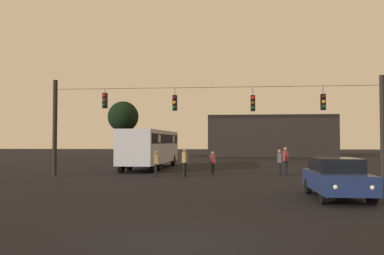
{
  "coord_description": "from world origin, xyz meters",
  "views": [
    {
      "loc": [
        1.16,
        -8.54,
        2.13
      ],
      "look_at": [
        -1.69,
        20.74,
        3.17
      ],
      "focal_mm": 38.05,
      "sensor_mm": 36.0,
      "label": 1
    }
  ],
  "objects_px": {
    "pedestrian_crossing_center": "(185,160)",
    "pedestrian_near_bus": "(286,159)",
    "tree_left_silhouette": "(123,117)",
    "car_near_right": "(337,177)",
    "city_bus": "(151,145)",
    "pedestrian_crossing_left": "(213,162)",
    "pedestrian_crossing_right": "(156,162)",
    "pedestrian_trailing": "(279,161)"
  },
  "relations": [
    {
      "from": "pedestrian_crossing_right",
      "to": "tree_left_silhouette",
      "type": "height_order",
      "value": "tree_left_silhouette"
    },
    {
      "from": "pedestrian_trailing",
      "to": "tree_left_silhouette",
      "type": "bearing_deg",
      "value": 123.81
    },
    {
      "from": "pedestrian_trailing",
      "to": "tree_left_silhouette",
      "type": "relative_size",
      "value": 0.22
    },
    {
      "from": "pedestrian_crossing_left",
      "to": "tree_left_silhouette",
      "type": "bearing_deg",
      "value": 116.84
    },
    {
      "from": "pedestrian_crossing_left",
      "to": "tree_left_silhouette",
      "type": "height_order",
      "value": "tree_left_silhouette"
    },
    {
      "from": "pedestrian_crossing_left",
      "to": "pedestrian_crossing_right",
      "type": "xyz_separation_m",
      "value": [
        -3.4,
        -1.62,
        0.04
      ]
    },
    {
      "from": "city_bus",
      "to": "car_near_right",
      "type": "xyz_separation_m",
      "value": [
        10.31,
        -16.0,
        -1.07
      ]
    },
    {
      "from": "pedestrian_near_bus",
      "to": "tree_left_silhouette",
      "type": "xyz_separation_m",
      "value": [
        -17.47,
        24.51,
        4.35
      ]
    },
    {
      "from": "city_bus",
      "to": "pedestrian_crossing_left",
      "type": "bearing_deg",
      "value": -47.21
    },
    {
      "from": "tree_left_silhouette",
      "to": "car_near_right",
      "type": "bearing_deg",
      "value": -63.34
    },
    {
      "from": "pedestrian_crossing_left",
      "to": "pedestrian_near_bus",
      "type": "height_order",
      "value": "pedestrian_near_bus"
    },
    {
      "from": "pedestrian_near_bus",
      "to": "pedestrian_crossing_left",
      "type": "bearing_deg",
      "value": -171.2
    },
    {
      "from": "pedestrian_crossing_left",
      "to": "tree_left_silhouette",
      "type": "distance_m",
      "value": 28.65
    },
    {
      "from": "pedestrian_crossing_center",
      "to": "pedestrian_near_bus",
      "type": "height_order",
      "value": "pedestrian_near_bus"
    },
    {
      "from": "pedestrian_crossing_center",
      "to": "pedestrian_crossing_right",
      "type": "xyz_separation_m",
      "value": [
        -1.74,
        -0.21,
        -0.1
      ]
    },
    {
      "from": "pedestrian_crossing_left",
      "to": "pedestrian_crossing_center",
      "type": "distance_m",
      "value": 2.18
    },
    {
      "from": "pedestrian_near_bus",
      "to": "pedestrian_trailing",
      "type": "height_order",
      "value": "pedestrian_near_bus"
    },
    {
      "from": "pedestrian_crossing_left",
      "to": "pedestrian_near_bus",
      "type": "relative_size",
      "value": 0.85
    },
    {
      "from": "car_near_right",
      "to": "city_bus",
      "type": "bearing_deg",
      "value": 122.78
    },
    {
      "from": "car_near_right",
      "to": "pedestrian_crossing_right",
      "type": "bearing_deg",
      "value": 134.12
    },
    {
      "from": "pedestrian_crossing_left",
      "to": "pedestrian_crossing_center",
      "type": "height_order",
      "value": "pedestrian_crossing_center"
    },
    {
      "from": "city_bus",
      "to": "pedestrian_crossing_left",
      "type": "xyz_separation_m",
      "value": [
        5.18,
        -5.59,
        -1.02
      ]
    },
    {
      "from": "car_near_right",
      "to": "pedestrian_near_bus",
      "type": "bearing_deg",
      "value": 92.23
    },
    {
      "from": "car_near_right",
      "to": "tree_left_silhouette",
      "type": "xyz_separation_m",
      "value": [
        -17.9,
        35.65,
        4.57
      ]
    },
    {
      "from": "pedestrian_crossing_right",
      "to": "pedestrian_trailing",
      "type": "height_order",
      "value": "pedestrian_trailing"
    },
    {
      "from": "car_near_right",
      "to": "pedestrian_crossing_left",
      "type": "height_order",
      "value": "car_near_right"
    },
    {
      "from": "pedestrian_crossing_right",
      "to": "pedestrian_crossing_center",
      "type": "bearing_deg",
      "value": 6.8
    },
    {
      "from": "pedestrian_near_bus",
      "to": "tree_left_silhouette",
      "type": "relative_size",
      "value": 0.24
    },
    {
      "from": "pedestrian_crossing_center",
      "to": "pedestrian_trailing",
      "type": "bearing_deg",
      "value": 12.41
    },
    {
      "from": "pedestrian_crossing_right",
      "to": "pedestrian_trailing",
      "type": "distance_m",
      "value": 7.76
    },
    {
      "from": "city_bus",
      "to": "pedestrian_trailing",
      "type": "height_order",
      "value": "city_bus"
    },
    {
      "from": "pedestrian_crossing_left",
      "to": "tree_left_silhouette",
      "type": "relative_size",
      "value": 0.2
    },
    {
      "from": "car_near_right",
      "to": "pedestrian_crossing_center",
      "type": "bearing_deg",
      "value": 127.01
    },
    {
      "from": "car_near_right",
      "to": "tree_left_silhouette",
      "type": "bearing_deg",
      "value": 116.66
    },
    {
      "from": "pedestrian_near_bus",
      "to": "pedestrian_crossing_right",
      "type": "bearing_deg",
      "value": -163.84
    },
    {
      "from": "car_near_right",
      "to": "pedestrian_crossing_center",
      "type": "distance_m",
      "value": 11.27
    },
    {
      "from": "pedestrian_crossing_right",
      "to": "tree_left_silhouette",
      "type": "relative_size",
      "value": 0.21
    },
    {
      "from": "car_near_right",
      "to": "pedestrian_crossing_right",
      "type": "relative_size",
      "value": 2.76
    },
    {
      "from": "city_bus",
      "to": "car_near_right",
      "type": "relative_size",
      "value": 2.55
    },
    {
      "from": "city_bus",
      "to": "pedestrian_near_bus",
      "type": "height_order",
      "value": "city_bus"
    },
    {
      "from": "pedestrian_crossing_center",
      "to": "pedestrian_crossing_left",
      "type": "bearing_deg",
      "value": 40.43
    },
    {
      "from": "pedestrian_crossing_center",
      "to": "car_near_right",
      "type": "bearing_deg",
      "value": -52.99
    }
  ]
}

